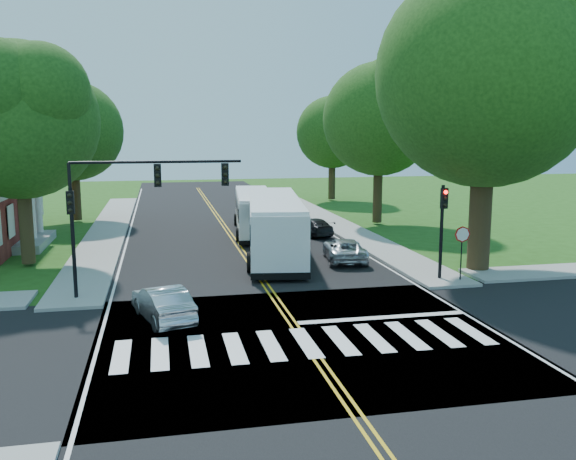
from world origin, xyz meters
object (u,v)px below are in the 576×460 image
object	(u,v)px
signal_ne	(442,219)
suv	(345,250)
bus_lead	(275,225)
hatchback	(163,303)
dark_sedan	(312,227)
signal_nw	(130,196)
bus_follow	(254,212)

from	to	relation	value
signal_ne	suv	distance (m)	6.55
bus_lead	hatchback	size ratio (longest dim) A/B	3.26
signal_ne	dark_sedan	distance (m)	14.10
hatchback	signal_nw	bearing A→B (deg)	-87.08
suv	signal_nw	bearing A→B (deg)	34.95
signal_ne	hatchback	size ratio (longest dim) A/B	1.10
signal_nw	signal_ne	distance (m)	14.13
signal_nw	bus_lead	size ratio (longest dim) A/B	0.55
signal_nw	suv	world-z (taller)	signal_nw
signal_ne	dark_sedan	world-z (taller)	signal_ne
suv	dark_sedan	world-z (taller)	suv
dark_sedan	signal_ne	bearing A→B (deg)	89.52
bus_lead	signal_ne	bearing A→B (deg)	139.99
bus_lead	suv	bearing A→B (deg)	157.65
dark_sedan	hatchback	bearing A→B (deg)	47.45
signal_nw	bus_follow	xyz separation A→B (m)	(7.58, 15.46, -2.87)
signal_nw	signal_ne	xyz separation A→B (m)	(14.06, 0.01, -1.41)
signal_ne	bus_follow	xyz separation A→B (m)	(-6.48, 15.45, -1.46)
signal_ne	bus_follow	world-z (taller)	signal_ne
bus_follow	suv	xyz separation A→B (m)	(3.40, -10.16, -0.88)
suv	dark_sedan	distance (m)	8.34
bus_lead	dark_sedan	bearing A→B (deg)	-112.98
signal_ne	suv	world-z (taller)	signal_ne
hatchback	dark_sedan	xyz separation A→B (m)	(10.10, 17.09, -0.08)
hatchback	suv	bearing A→B (deg)	-154.29
signal_ne	hatchback	bearing A→B (deg)	-164.95
bus_follow	signal_ne	bearing A→B (deg)	118.74
bus_lead	suv	world-z (taller)	bus_lead
suv	hatchback	bearing A→B (deg)	50.97
signal_nw	bus_lead	world-z (taller)	signal_nw
signal_ne	suv	size ratio (longest dim) A/B	0.99
hatchback	suv	world-z (taller)	hatchback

